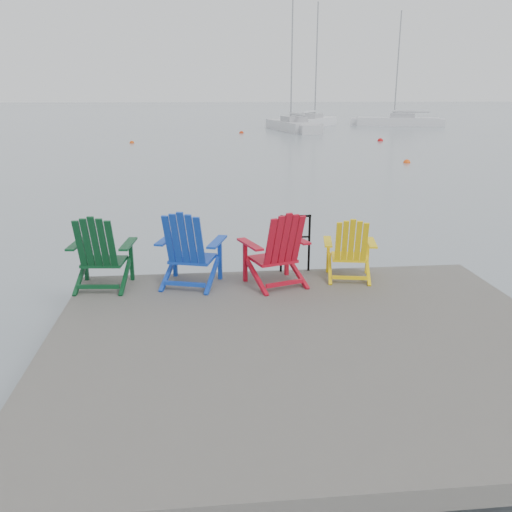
{
  "coord_description": "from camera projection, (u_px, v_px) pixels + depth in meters",
  "views": [
    {
      "loc": [
        -1.18,
        -5.54,
        3.19
      ],
      "look_at": [
        -0.39,
        2.16,
        0.85
      ],
      "focal_mm": 38.0,
      "sensor_mm": 36.0,
      "label": 1
    }
  ],
  "objects": [
    {
      "name": "buoy_c",
      "position": [
        380.0,
        141.0,
        37.4
      ],
      "size": [
        0.39,
        0.39,
        0.39
      ],
      "primitive_type": "sphere",
      "color": "#BE0B0C",
      "rests_on": "ground"
    },
    {
      "name": "sailboat_mid",
      "position": [
        313.0,
        123.0,
        53.73
      ],
      "size": [
        6.32,
        8.42,
        11.74
      ],
      "rotation": [
        0.0,
        0.0,
        -0.55
      ],
      "color": "silver",
      "rests_on": "ground"
    },
    {
      "name": "chair_red",
      "position": [
        277.0,
        249.0,
        7.72
      ],
      "size": [
        1.04,
        1.0,
        1.1
      ],
      "rotation": [
        0.0,
        0.0,
        0.33
      ],
      "color": "#AF0C1F",
      "rests_on": "dock"
    },
    {
      "name": "sailboat_near",
      "position": [
        292.0,
        126.0,
        47.96
      ],
      "size": [
        3.69,
        9.41,
        12.55
      ],
      "rotation": [
        0.0,
        0.0,
        0.15
      ],
      "color": "#BBBBC0",
      "rests_on": "ground"
    },
    {
      "name": "dock",
      "position": [
        309.0,
        351.0,
        6.21
      ],
      "size": [
        6.0,
        5.0,
        1.4
      ],
      "color": "#2D2A28",
      "rests_on": "ground"
    },
    {
      "name": "chair_green",
      "position": [
        101.0,
        251.0,
        7.62
      ],
      "size": [
        0.92,
        0.86,
        1.09
      ],
      "rotation": [
        0.0,
        0.0,
        -0.1
      ],
      "color": "#0A3A1C",
      "rests_on": "dock"
    },
    {
      "name": "chair_yellow",
      "position": [
        350.0,
        248.0,
        8.01
      ],
      "size": [
        0.86,
        0.81,
        0.96
      ],
      "rotation": [
        0.0,
        0.0,
        -0.19
      ],
      "color": "yellow",
      "rests_on": "dock"
    },
    {
      "name": "ground",
      "position": [
        308.0,
        378.0,
        6.31
      ],
      "size": [
        400.0,
        400.0,
        0.0
      ],
      "primitive_type": "plane",
      "color": "gray",
      "rests_on": "ground"
    },
    {
      "name": "chair_blue",
      "position": [
        189.0,
        248.0,
        7.71
      ],
      "size": [
        1.05,
        1.0,
        1.12
      ],
      "rotation": [
        0.0,
        0.0,
        -0.29
      ],
      "color": "#103AAF",
      "rests_on": "dock"
    },
    {
      "name": "buoy_d",
      "position": [
        241.0,
        133.0,
        44.63
      ],
      "size": [
        0.37,
        0.37,
        0.37
      ],
      "primitive_type": "sphere",
      "color": "red",
      "rests_on": "ground"
    },
    {
      "name": "sailboat_far",
      "position": [
        398.0,
        122.0,
        54.97
      ],
      "size": [
        8.23,
        4.75,
        11.11
      ],
      "rotation": [
        0.0,
        0.0,
        1.21
      ],
      "color": "silver",
      "rests_on": "ground"
    },
    {
      "name": "handrail",
      "position": [
        295.0,
        238.0,
        8.37
      ],
      "size": [
        0.48,
        0.04,
        0.9
      ],
      "color": "black",
      "rests_on": "dock"
    },
    {
      "name": "buoy_b",
      "position": [
        132.0,
        143.0,
        35.83
      ],
      "size": [
        0.32,
        0.32,
        0.32
      ],
      "primitive_type": "sphere",
      "color": "#D5460C",
      "rests_on": "ground"
    },
    {
      "name": "buoy_a",
      "position": [
        407.0,
        163.0,
        25.69
      ],
      "size": [
        0.34,
        0.34,
        0.34
      ],
      "primitive_type": "sphere",
      "color": "#F54F0E",
      "rests_on": "ground"
    }
  ]
}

